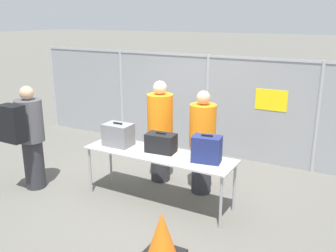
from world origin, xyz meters
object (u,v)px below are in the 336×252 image
object	(u,v)px
suitcase_black	(161,143)
traveler_hooded	(28,134)
suitcase_navy	(207,149)
suitcase_grey	(118,135)
security_worker_near	(202,141)
inspection_table	(158,157)
utility_trailer	(289,120)
security_worker_far	(160,130)
traffic_cone	(162,236)

from	to	relation	value
suitcase_black	traveler_hooded	bearing A→B (deg)	-161.52
traveler_hooded	suitcase_navy	bearing A→B (deg)	2.00
suitcase_grey	security_worker_near	distance (m)	1.34
traveler_hooded	inspection_table	bearing A→B (deg)	5.62
suitcase_black	suitcase_navy	size ratio (longest dim) A/B	1.06
suitcase_navy	utility_trailer	bearing A→B (deg)	85.97
utility_trailer	traveler_hooded	bearing A→B (deg)	-122.70
suitcase_navy	security_worker_far	size ratio (longest dim) A/B	0.25
suitcase_grey	traffic_cone	world-z (taller)	suitcase_grey
suitcase_grey	security_worker_near	xyz separation A→B (m)	(1.18, 0.63, -0.10)
security_worker_near	suitcase_navy	bearing A→B (deg)	133.09
security_worker_near	utility_trailer	distance (m)	3.73
security_worker_near	utility_trailer	size ratio (longest dim) A/B	0.39
inspection_table	suitcase_grey	bearing A→B (deg)	179.62
security_worker_near	security_worker_far	xyz separation A→B (m)	(-0.82, 0.08, 0.04)
suitcase_navy	traffic_cone	world-z (taller)	suitcase_navy
traveler_hooded	suitcase_grey	bearing A→B (deg)	14.08
inspection_table	traffic_cone	world-z (taller)	inspection_table
security_worker_near	traffic_cone	bearing A→B (deg)	113.65
security_worker_far	utility_trailer	size ratio (longest dim) A/B	0.41
inspection_table	security_worker_far	size ratio (longest dim) A/B	1.34
traveler_hooded	security_worker_far	xyz separation A→B (m)	(1.70, 1.34, -0.04)
suitcase_grey	security_worker_far	distance (m)	0.80
inspection_table	security_worker_near	xyz separation A→B (m)	(0.44, 0.63, 0.13)
inspection_table	suitcase_black	bearing A→B (deg)	87.47
suitcase_grey	suitcase_navy	distance (m)	1.51
suitcase_grey	suitcase_navy	world-z (taller)	suitcase_navy
suitcase_grey	inspection_table	bearing A→B (deg)	-0.38
utility_trailer	security_worker_far	bearing A→B (deg)	-112.10
suitcase_navy	suitcase_black	bearing A→B (deg)	177.28
suitcase_grey	traffic_cone	xyz separation A→B (m)	(1.49, -1.20, -0.70)
suitcase_black	traffic_cone	world-z (taller)	suitcase_black
security_worker_far	suitcase_black	bearing A→B (deg)	105.10
suitcase_navy	traveler_hooded	distance (m)	2.92
suitcase_navy	utility_trailer	world-z (taller)	suitcase_navy
suitcase_navy	inspection_table	bearing A→B (deg)	-177.23
traveler_hooded	traffic_cone	size ratio (longest dim) A/B	2.94
security_worker_near	suitcase_black	bearing A→B (deg)	66.13
security_worker_far	utility_trailer	world-z (taller)	security_worker_far
security_worker_far	suitcase_navy	bearing A→B (deg)	133.69
inspection_table	traffic_cone	size ratio (longest dim) A/B	4.02
security_worker_near	security_worker_far	world-z (taller)	security_worker_far
suitcase_navy	traveler_hooded	bearing A→B (deg)	-166.96
inspection_table	traffic_cone	xyz separation A→B (m)	(0.74, -1.20, -0.47)
inspection_table	utility_trailer	xyz separation A→B (m)	(1.07, 4.28, -0.32)
security_worker_near	security_worker_far	bearing A→B (deg)	8.45
security_worker_far	utility_trailer	distance (m)	3.88
suitcase_black	inspection_table	bearing A→B (deg)	-92.53
suitcase_black	security_worker_far	distance (m)	0.75
suitcase_black	traveler_hooded	size ratio (longest dim) A/B	0.27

